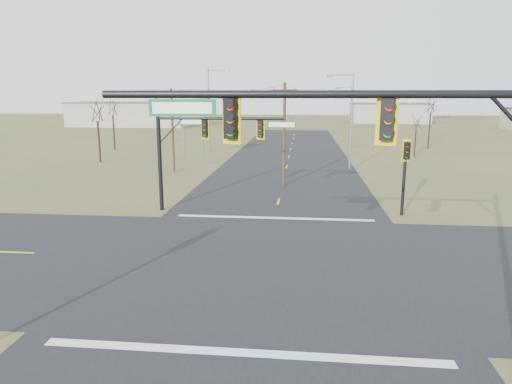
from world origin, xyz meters
TOP-DOWN VIEW (x-y plane):
  - ground at (0.00, 0.00)m, footprint 320.00×320.00m
  - road_ew at (0.00, 0.00)m, footprint 160.00×14.00m
  - road_ns at (0.00, 0.00)m, footprint 14.00×160.00m
  - stop_bar_near at (0.00, -7.50)m, footprint 12.00×0.40m
  - stop_bar_far at (0.00, 7.50)m, footprint 12.00×0.40m
  - mast_arm_near at (4.23, -7.50)m, footprint 11.59×0.59m
  - mast_arm_far at (-4.38, 8.87)m, footprint 8.83×0.55m
  - pedestal_signal_ne at (7.91, 9.00)m, footprint 0.66×0.58m
  - utility_pole_near at (0.12, 17.75)m, footprint 1.99×0.72m
  - utility_pole_far at (-10.91, 23.84)m, footprint 1.95×0.43m
  - highway_sign at (-11.38, 34.06)m, footprint 3.08×0.56m
  - streetlight_a at (6.21, 27.11)m, footprint 2.66×0.30m
  - streetlight_b at (8.01, 45.31)m, footprint 2.41×0.32m
  - streetlight_c at (-10.58, 40.87)m, footprint 3.01×0.37m
  - bare_tree_a at (-20.99, 29.42)m, footprint 3.02×3.02m
  - bare_tree_b at (-24.34, 41.46)m, footprint 3.27×3.27m
  - bare_tree_c at (15.20, 37.50)m, footprint 3.00×3.00m
  - bare_tree_d at (19.32, 47.16)m, footprint 3.61×3.61m
  - warehouse_left at (-40.00, 90.00)m, footprint 28.00×14.00m
  - warehouse_mid at (25.00, 110.00)m, footprint 20.00×12.00m

SIDE VIEW (x-z plane):
  - ground at x=0.00m, z-range 0.00..0.00m
  - road_ew at x=0.00m, z-range 0.00..0.02m
  - road_ns at x=0.00m, z-range 0.00..0.02m
  - stop_bar_near at x=0.00m, z-range 0.03..0.03m
  - stop_bar_far at x=0.00m, z-range 0.03..0.03m
  - warehouse_mid at x=25.00m, z-range 0.00..5.00m
  - warehouse_left at x=-40.00m, z-range 0.00..5.50m
  - pedestal_signal_ne at x=7.91m, z-range 1.04..5.83m
  - highway_sign at x=-11.38m, z-range 1.23..7.05m
  - utility_pole_far at x=-10.91m, z-range 0.21..8.23m
  - bare_tree_c at x=15.20m, z-range 1.54..6.95m
  - utility_pole_near at x=0.12m, z-range 0.20..8.58m
  - mast_arm_far at x=-4.38m, z-range 1.48..8.04m
  - streetlight_b at x=8.01m, z-range 0.52..9.14m
  - streetlight_a at x=6.21m, z-range 0.58..10.12m
  - bare_tree_a at x=-20.99m, z-range 2.09..9.28m
  - mast_arm_near at x=4.23m, z-range 1.78..9.78m
  - bare_tree_b at x=-24.34m, z-range 2.18..9.46m
  - streetlight_c at x=-10.58m, z-range 0.66..11.44m
  - bare_tree_d at x=19.32m, z-range 2.31..9.86m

